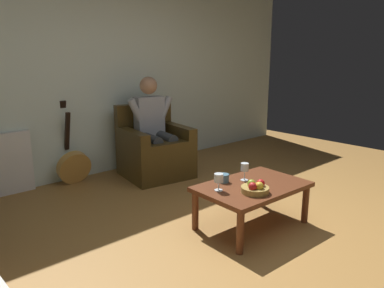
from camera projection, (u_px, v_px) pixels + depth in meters
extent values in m
plane|color=olive|center=(281.00, 240.00, 3.07)|extent=(7.52, 7.52, 0.00)
cube|color=silver|center=(111.00, 72.00, 4.73)|extent=(6.67, 0.06, 2.60)
cube|color=#3F2F13|center=(156.00, 161.00, 4.68)|extent=(0.87, 0.87, 0.39)
cube|color=#3F2F13|center=(158.00, 143.00, 4.57)|extent=(0.61, 0.71, 0.10)
cube|color=#3F2F13|center=(177.00, 134.00, 4.78)|extent=(0.24, 0.77, 0.24)
cube|color=#3F2F13|center=(132.00, 140.00, 4.43)|extent=(0.24, 0.77, 0.24)
cube|color=#3F2F13|center=(144.00, 123.00, 4.83)|extent=(0.78, 0.23, 0.51)
cube|color=#9196A0|center=(149.00, 117.00, 4.67)|extent=(0.38, 0.23, 0.51)
sphere|color=#A87A5B|center=(148.00, 85.00, 4.58)|extent=(0.22, 0.22, 0.22)
cylinder|color=#33373B|center=(165.00, 137.00, 4.61)|extent=(0.19, 0.45, 0.13)
cylinder|color=#33373B|center=(174.00, 161.00, 4.49)|extent=(0.13, 0.13, 0.49)
cylinder|color=#9196A0|center=(165.00, 107.00, 4.72)|extent=(0.21, 0.12, 0.29)
cylinder|color=#33373B|center=(150.00, 139.00, 4.50)|extent=(0.19, 0.45, 0.13)
cylinder|color=#33373B|center=(159.00, 164.00, 4.38)|extent=(0.13, 0.13, 0.49)
cylinder|color=#9196A0|center=(136.00, 110.00, 4.49)|extent=(0.21, 0.12, 0.29)
cube|color=#5D2D18|center=(252.00, 187.00, 3.24)|extent=(0.99, 0.67, 0.04)
cylinder|color=#5D2D18|center=(305.00, 204.00, 3.36)|extent=(0.06, 0.06, 0.35)
cylinder|color=#5D2D18|center=(240.00, 233.00, 2.82)|extent=(0.06, 0.06, 0.35)
cylinder|color=#5D2D18|center=(260.00, 188.00, 3.76)|extent=(0.06, 0.06, 0.35)
cylinder|color=#5D2D18|center=(195.00, 211.00, 3.22)|extent=(0.06, 0.06, 0.35)
cylinder|color=#B8853C|center=(74.00, 167.00, 4.39)|extent=(0.40, 0.20, 0.41)
cylinder|color=black|center=(76.00, 167.00, 4.35)|extent=(0.11, 0.03, 0.11)
cube|color=black|center=(67.00, 131.00, 4.38)|extent=(0.05, 0.15, 0.47)
cube|color=black|center=(63.00, 106.00, 4.36)|extent=(0.07, 0.07, 0.14)
cube|color=white|center=(2.00, 165.00, 3.98)|extent=(0.63, 0.06, 0.69)
cylinder|color=silver|center=(218.00, 190.00, 3.09)|extent=(0.07, 0.07, 0.01)
cylinder|color=silver|center=(219.00, 186.00, 3.08)|extent=(0.01, 0.01, 0.07)
cylinder|color=silver|center=(219.00, 178.00, 3.07)|extent=(0.08, 0.08, 0.07)
cylinder|color=#590C19|center=(219.00, 180.00, 3.07)|extent=(0.07, 0.07, 0.03)
cylinder|color=silver|center=(244.00, 180.00, 3.35)|extent=(0.07, 0.07, 0.01)
cylinder|color=silver|center=(244.00, 175.00, 3.34)|extent=(0.01, 0.01, 0.09)
cylinder|color=silver|center=(245.00, 167.00, 3.32)|extent=(0.07, 0.07, 0.07)
cylinder|color=#590C19|center=(245.00, 169.00, 3.32)|extent=(0.06, 0.06, 0.03)
cylinder|color=olive|center=(255.00, 190.00, 3.04)|extent=(0.23, 0.23, 0.05)
sphere|color=red|center=(253.00, 187.00, 2.98)|extent=(0.07, 0.07, 0.07)
sphere|color=gold|center=(259.00, 186.00, 3.00)|extent=(0.07, 0.07, 0.07)
sphere|color=red|center=(261.00, 183.00, 3.06)|extent=(0.07, 0.07, 0.07)
sphere|color=olive|center=(252.00, 184.00, 3.05)|extent=(0.07, 0.07, 0.07)
cylinder|color=slate|center=(224.00, 178.00, 3.30)|extent=(0.10, 0.10, 0.07)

